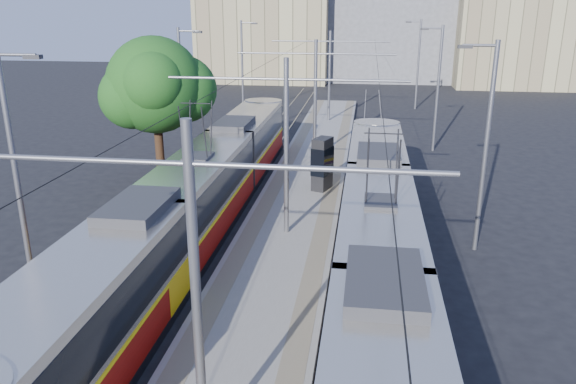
# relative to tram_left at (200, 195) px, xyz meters

# --- Properties ---
(ground) EXTENTS (160.00, 160.00, 0.00)m
(ground) POSITION_rel_tram_left_xyz_m (3.60, -8.06, -1.71)
(ground) COLOR black
(ground) RESTS_ON ground
(platform) EXTENTS (4.00, 50.00, 0.30)m
(platform) POSITION_rel_tram_left_xyz_m (3.60, 8.94, -1.56)
(platform) COLOR gray
(platform) RESTS_ON ground
(tactile_strip_left) EXTENTS (0.70, 50.00, 0.01)m
(tactile_strip_left) POSITION_rel_tram_left_xyz_m (2.15, 8.94, -1.40)
(tactile_strip_left) COLOR gray
(tactile_strip_left) RESTS_ON platform
(tactile_strip_right) EXTENTS (0.70, 50.00, 0.01)m
(tactile_strip_right) POSITION_rel_tram_left_xyz_m (5.05, 8.94, -1.40)
(tactile_strip_right) COLOR gray
(tactile_strip_right) RESTS_ON platform
(rails) EXTENTS (8.71, 70.00, 0.03)m
(rails) POSITION_rel_tram_left_xyz_m (3.60, 8.94, -1.69)
(rails) COLOR gray
(rails) RESTS_ON ground
(tram_left) EXTENTS (2.43, 31.05, 5.50)m
(tram_left) POSITION_rel_tram_left_xyz_m (0.00, 0.00, 0.00)
(tram_left) COLOR black
(tram_left) RESTS_ON ground
(tram_right) EXTENTS (2.43, 27.66, 5.50)m
(tram_right) POSITION_rel_tram_left_xyz_m (7.20, -4.50, 0.15)
(tram_right) COLOR black
(tram_right) RESTS_ON ground
(catenary) EXTENTS (9.20, 70.00, 7.00)m
(catenary) POSITION_rel_tram_left_xyz_m (3.60, 6.10, 2.82)
(catenary) COLOR slate
(catenary) RESTS_ON platform
(street_lamps) EXTENTS (15.18, 38.22, 8.00)m
(street_lamps) POSITION_rel_tram_left_xyz_m (3.60, 12.94, 2.48)
(street_lamps) COLOR slate
(street_lamps) RESTS_ON ground
(shelter) EXTENTS (1.10, 1.37, 2.64)m
(shelter) POSITION_rel_tram_left_xyz_m (4.56, 5.83, -0.02)
(shelter) COLOR black
(shelter) RESTS_ON platform
(tree) EXTENTS (5.35, 4.94, 7.77)m
(tree) POSITION_rel_tram_left_xyz_m (-3.64, 6.22, 3.55)
(tree) COLOR #382314
(tree) RESTS_ON ground
(building_left) EXTENTS (16.32, 12.24, 13.10)m
(building_left) POSITION_rel_tram_left_xyz_m (-6.40, 51.94, 4.85)
(building_left) COLOR tan
(building_left) RESTS_ON ground
(building_centre) EXTENTS (18.36, 14.28, 16.89)m
(building_centre) POSITION_rel_tram_left_xyz_m (9.60, 55.94, 6.75)
(building_centre) COLOR gray
(building_centre) RESTS_ON ground
(building_right) EXTENTS (14.28, 10.20, 10.57)m
(building_right) POSITION_rel_tram_left_xyz_m (23.60, 49.94, 3.59)
(building_right) COLOR tan
(building_right) RESTS_ON ground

